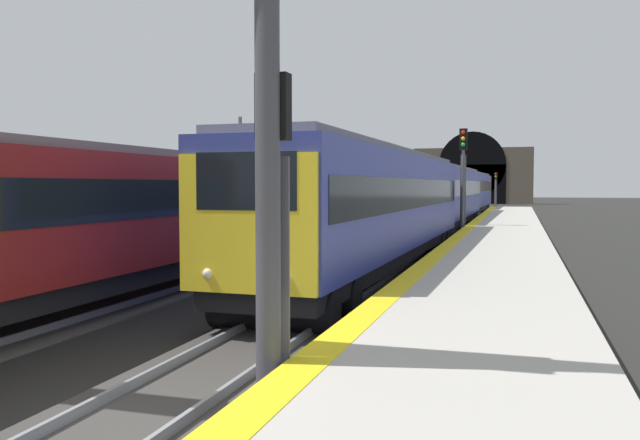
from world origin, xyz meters
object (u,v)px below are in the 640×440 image
Objects in this scene: train_adjacent_platform at (264,203)px; railway_signal_near at (274,226)px; railway_signal_mid at (463,176)px; train_main_approaching at (444,195)px; catenary_mast_far at (281,172)px; railway_signal_far at (496,188)px; catenary_mast_near at (241,175)px.

train_adjacent_platform is 19.02m from railway_signal_near.
railway_signal_near is 0.74× the size of railway_signal_mid.
railway_signal_near is (-17.64, -7.11, 0.27)m from train_adjacent_platform.
train_main_approaching is 8.43× the size of catenary_mast_far.
catenary_mast_far is (-37.99, 13.19, 1.20)m from railway_signal_far.
catenary_mast_near reaches higher than railway_signal_far.
catenary_mast_far reaches higher than catenary_mast_near.
railway_signal_far is 0.64× the size of catenary_mast_near.
catenary_mast_far is at bearing 0.02° from catenary_mast_near.
railway_signal_near reaches higher than train_main_approaching.
railway_signal_mid reaches higher than railway_signal_far.
railway_signal_far reaches higher than train_main_approaching.
train_adjacent_platform is 5.67× the size of catenary_mast_near.
catenary_mast_near is (-44.87, 13.19, 0.94)m from railway_signal_far.
train_main_approaching is 9.06× the size of catenary_mast_near.
railway_signal_near is 0.56× the size of catenary_mast_far.
railway_signal_near is (-35.98, -1.93, 0.17)m from train_main_approaching.
train_adjacent_platform reaches higher than train_main_approaching.
catenary_mast_near is at bearing -155.72° from railway_signal_near.
train_main_approaching is 36.03m from railway_signal_near.
railway_signal_far reaches higher than railway_signal_near.
train_main_approaching is at bearing -168.61° from railway_signal_mid.
train_main_approaching is at bearing -176.93° from railway_signal_near.
train_adjacent_platform is at bearing -39.11° from railway_signal_mid.
railway_signal_far is at bearing -19.15° from catenary_mast_far.
railway_signal_near is at bearing -158.21° from train_adjacent_platform.
catenary_mast_far is at bearing 18.07° from train_adjacent_platform.
catenary_mast_far is (36.12, 13.19, 1.33)m from railway_signal_near.
train_adjacent_platform is 5.28× the size of catenary_mast_far.
train_adjacent_platform is 56.92m from railway_signal_far.
railway_signal_mid is 13.50m from catenary_mast_near.
catenary_mast_near is at bearing -16.38° from railway_signal_far.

